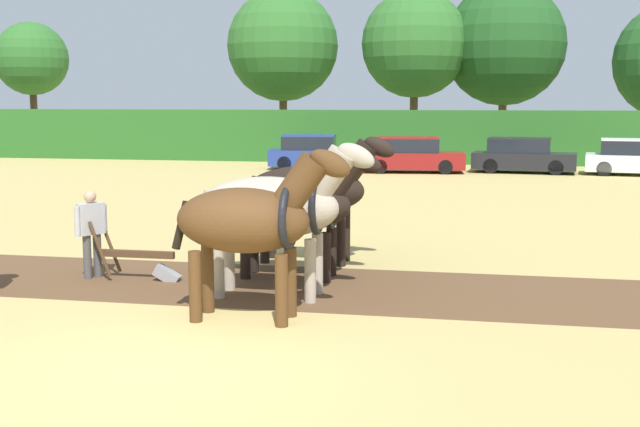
# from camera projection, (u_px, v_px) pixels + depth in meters

# --- Properties ---
(ground_plane) EXTENTS (240.00, 240.00, 0.00)m
(ground_plane) POSITION_uv_depth(u_px,v_px,m) (160.00, 368.00, 9.31)
(ground_plane) COLOR tan
(plowed_furrow_strip) EXTENTS (28.33, 3.25, 0.01)m
(plowed_furrow_strip) POSITION_uv_depth(u_px,v_px,m) (47.00, 275.00, 14.21)
(plowed_furrow_strip) COLOR brown
(plowed_furrow_strip) RESTS_ON ground
(hedgerow) EXTENTS (67.81, 1.51, 2.58)m
(hedgerow) POSITION_uv_depth(u_px,v_px,m) (403.00, 136.00, 39.50)
(hedgerow) COLOR #286023
(hedgerow) RESTS_ON ground
(tree_far_left) EXTENTS (4.54, 4.54, 7.90)m
(tree_far_left) POSITION_uv_depth(u_px,v_px,m) (31.00, 59.00, 50.10)
(tree_far_left) COLOR #423323
(tree_far_left) RESTS_ON ground
(tree_left) EXTENTS (6.24, 6.24, 9.23)m
(tree_left) POSITION_uv_depth(u_px,v_px,m) (283.00, 46.00, 45.01)
(tree_left) COLOR brown
(tree_left) RESTS_ON ground
(tree_center_left) EXTENTS (5.82, 5.82, 9.00)m
(tree_center_left) POSITION_uv_depth(u_px,v_px,m) (415.00, 44.00, 43.51)
(tree_center_left) COLOR brown
(tree_center_left) RESTS_ON ground
(tree_center) EXTENTS (6.68, 6.68, 9.44)m
(tree_center) POSITION_uv_depth(u_px,v_px,m) (504.00, 45.00, 43.92)
(tree_center) COLOR brown
(tree_center) RESTS_ON ground
(draft_horse_lead_left) EXTENTS (2.63, 0.97, 2.51)m
(draft_horse_lead_left) POSITION_uv_depth(u_px,v_px,m) (251.00, 220.00, 11.16)
(draft_horse_lead_left) COLOR #513319
(draft_horse_lead_left) RESTS_ON ground
(draft_horse_lead_right) EXTENTS (2.95, 1.02, 2.52)m
(draft_horse_lead_right) POSITION_uv_depth(u_px,v_px,m) (275.00, 207.00, 12.50)
(draft_horse_lead_right) COLOR #B2A38E
(draft_horse_lead_right) RESTS_ON ground
(draft_horse_trail_left) EXTENTS (2.86, 0.99, 2.33)m
(draft_horse_trail_left) POSITION_uv_depth(u_px,v_px,m) (295.00, 204.00, 13.86)
(draft_horse_trail_left) COLOR black
(draft_horse_trail_left) RESTS_ON ground
(draft_horse_trail_right) EXTENTS (2.97, 0.97, 2.49)m
(draft_horse_trail_right) POSITION_uv_depth(u_px,v_px,m) (311.00, 190.00, 15.19)
(draft_horse_trail_right) COLOR black
(draft_horse_trail_right) RESTS_ON ground
(plow) EXTENTS (1.57, 0.46, 1.13)m
(plow) POSITION_uv_depth(u_px,v_px,m) (144.00, 262.00, 13.81)
(plow) COLOR #4C331E
(plow) RESTS_ON ground
(farmer_at_plow) EXTENTS (0.40, 0.55, 1.53)m
(farmer_at_plow) POSITION_uv_depth(u_px,v_px,m) (91.00, 228.00, 13.90)
(farmer_at_plow) COLOR #4C4C4C
(farmer_at_plow) RESTS_ON ground
(farmer_beside_team) EXTENTS (0.26, 0.69, 1.74)m
(farmer_beside_team) POSITION_uv_depth(u_px,v_px,m) (345.00, 199.00, 16.83)
(farmer_beside_team) COLOR #38332D
(farmer_beside_team) RESTS_ON ground
(parked_car_far_left) EXTENTS (4.03, 2.07, 1.53)m
(parked_car_far_left) POSITION_uv_depth(u_px,v_px,m) (312.00, 153.00, 35.82)
(parked_car_far_left) COLOR navy
(parked_car_far_left) RESTS_ON ground
(parked_car_left) EXTENTS (4.52, 2.10, 1.52)m
(parked_car_left) POSITION_uv_depth(u_px,v_px,m) (411.00, 156.00, 34.22)
(parked_car_left) COLOR maroon
(parked_car_left) RESTS_ON ground
(parked_car_center_left) EXTENTS (4.44, 2.19, 1.49)m
(parked_car_center_left) POSITION_uv_depth(u_px,v_px,m) (523.00, 156.00, 34.09)
(parked_car_center_left) COLOR black
(parked_car_center_left) RESTS_ON ground
(parked_car_center) EXTENTS (4.09, 2.33, 1.49)m
(parked_car_center) POSITION_uv_depth(u_px,v_px,m) (634.00, 158.00, 32.96)
(parked_car_center) COLOR silver
(parked_car_center) RESTS_ON ground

